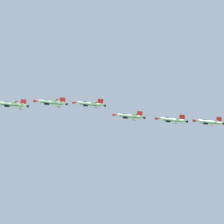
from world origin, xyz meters
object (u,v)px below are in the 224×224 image
(fighter_jet_right_wing, at_px, (90,104))
(fighter_jet_trail_slot, at_px, (209,122))
(fighter_jet_right_outer, at_px, (172,120))
(fighter_jet_lead, at_px, (11,105))
(fighter_jet_left_outer, at_px, (129,116))
(fighter_jet_left_wing, at_px, (51,103))

(fighter_jet_right_wing, bearing_deg, fighter_jet_trail_slot, -89.13)
(fighter_jet_right_outer, distance_m, fighter_jet_trail_slot, 18.66)
(fighter_jet_lead, bearing_deg, fighter_jet_left_outer, -90.07)
(fighter_jet_right_outer, bearing_deg, fighter_jet_trail_slot, -91.75)
(fighter_jet_left_outer, xyz_separation_m, fighter_jet_trail_slot, (38.33, -8.49, -0.28))
(fighter_jet_trail_slot, bearing_deg, fighter_jet_lead, 88.96)
(fighter_jet_left_wing, bearing_deg, fighter_jet_lead, 83.98)
(fighter_jet_lead, distance_m, fighter_jet_trail_slot, 94.50)
(fighter_jet_right_outer, bearing_deg, fighter_jet_lead, 89.13)
(fighter_jet_lead, relative_size, fighter_jet_left_outer, 1.00)
(fighter_jet_lead, xyz_separation_m, fighter_jet_left_wing, (17.14, -4.95, 2.19))
(fighter_jet_right_wing, distance_m, fighter_jet_right_outer, 40.28)
(fighter_jet_left_wing, relative_size, fighter_jet_right_outer, 1.00)
(fighter_jet_left_outer, bearing_deg, fighter_jet_right_wing, 97.43)
(fighter_jet_lead, relative_size, fighter_jet_right_outer, 1.00)
(fighter_jet_right_wing, height_order, fighter_jet_right_outer, fighter_jet_right_wing)
(fighter_jet_left_outer, xyz_separation_m, fighter_jet_right_outer, (20.08, -4.67, -0.88))
(fighter_jet_left_wing, distance_m, fighter_jet_trail_slot, 76.77)
(fighter_jet_trail_slot, bearing_deg, fighter_jet_left_outer, 87.59)
(fighter_jet_left_wing, xyz_separation_m, fighter_jet_right_outer, (57.33, -9.45, -2.81))
(fighter_jet_lead, height_order, fighter_jet_left_wing, fighter_jet_left_wing)
(fighter_jet_trail_slot, bearing_deg, fighter_jet_right_wing, 90.87)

